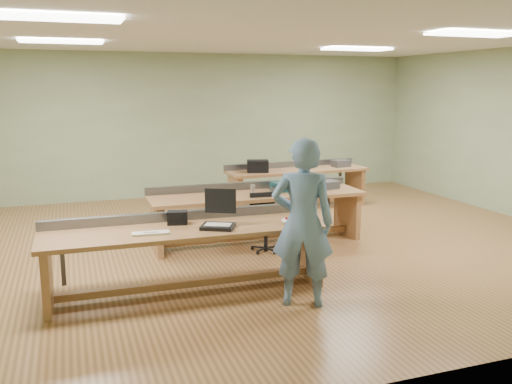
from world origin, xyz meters
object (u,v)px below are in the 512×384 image
laptop_base (218,226)px  task_chair (265,230)px  camera_bag (177,218)px  parts_bin_grey (324,185)px  mug (274,190)px  workbench_back (297,179)px  person (303,223)px  workbench_front (186,243)px  parts_bin_teal (285,186)px  workbench_mid (256,205)px  drinks_can (253,189)px

laptop_base → task_chair: (1.05, 1.34, -0.47)m
camera_bag → parts_bin_grey: bearing=43.9°
task_chair → mug: (0.29, 0.40, 0.49)m
workbench_back → person: 4.82m
laptop_base → workbench_front: bearing=-177.6°
workbench_front → parts_bin_teal: size_ratio=8.38×
person → parts_bin_teal: bearing=-83.7°
workbench_mid → task_chair: size_ratio=3.94×
laptop_base → drinks_can: (1.02, 1.76, 0.05)m
workbench_mid → parts_bin_grey: 1.15m
laptop_base → camera_bag: bearing=168.0°
workbench_front → drinks_can: drinks_can is taller
drinks_can → task_chair: bearing=-84.8°
task_chair → workbench_back: bearing=61.4°
parts_bin_grey → task_chair: bearing=-158.5°
mug → camera_bag: bearing=-140.9°
workbench_front → parts_bin_grey: 3.03m
workbench_front → parts_bin_grey: (2.54, 1.63, 0.24)m
parts_bin_grey → drinks_can: drinks_can is taller
parts_bin_grey → drinks_can: size_ratio=3.16×
workbench_mid → camera_bag: (-1.47, -1.46, 0.26)m
workbench_front → drinks_can: size_ratio=24.19×
workbench_mid → camera_bag: camera_bag is taller
workbench_mid → workbench_back: size_ratio=1.15×
parts_bin_grey → laptop_base: bearing=-140.9°
person → task_chair: 2.09m
person → task_chair: size_ratio=2.21×
camera_bag → person: bearing=-25.8°
workbench_back → person: person is taller
mug → laptop_base: bearing=-127.7°
workbench_front → mug: workbench_front is taller
workbench_front → camera_bag: (-0.06, 0.17, 0.26)m
task_chair → parts_bin_teal: (0.50, 0.48, 0.52)m
workbench_front → task_chair: workbench_front is taller
camera_bag → parts_bin_teal: size_ratio=0.60×
laptop_base → mug: 2.20m
person → drinks_can: 2.42m
workbench_front → workbench_back: bearing=51.8°
workbench_mid → parts_bin_grey: (1.12, 0.00, 0.24)m
workbench_mid → camera_bag: 2.09m
workbench_mid → workbench_back: bearing=53.5°
parts_bin_teal → person: bearing=-108.1°
mug → workbench_back: bearing=58.3°
parts_bin_teal → drinks_can: (-0.53, -0.05, -0.00)m
laptop_base → parts_bin_grey: bearing=66.9°
laptop_base → task_chair: task_chair is taller
workbench_mid → mug: workbench_mid is taller
laptop_base → parts_bin_teal: size_ratio=0.94×
parts_bin_teal → parts_bin_grey: bearing=-2.2°
camera_bag → task_chair: size_ratio=0.28×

